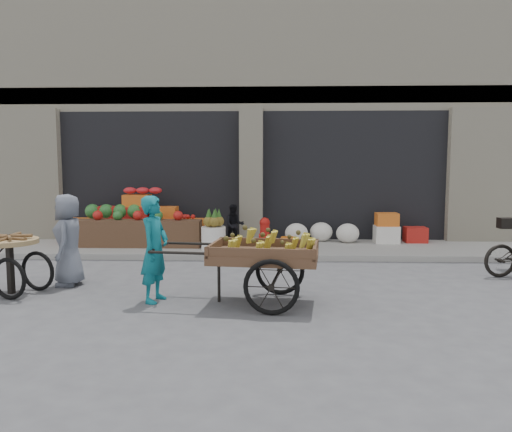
{
  "coord_description": "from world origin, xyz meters",
  "views": [
    {
      "loc": [
        0.54,
        -6.94,
        1.96
      ],
      "look_at": [
        0.25,
        1.27,
        1.1
      ],
      "focal_mm": 35.0,
      "sensor_mm": 36.0,
      "label": 1
    }
  ],
  "objects_px": {
    "fire_hydrant": "(265,233)",
    "banana_cart": "(260,250)",
    "tricycle_cart": "(9,257)",
    "orange_bucket": "(288,244)",
    "pineapple_bin": "(214,238)",
    "vendor_grey": "(68,240)",
    "seated_person": "(234,225)",
    "vendor_woman": "(155,249)"
  },
  "relations": [
    {
      "from": "fire_hydrant",
      "to": "banana_cart",
      "type": "xyz_separation_m",
      "value": [
        0.01,
        -3.63,
        0.26
      ]
    },
    {
      "from": "tricycle_cart",
      "to": "orange_bucket",
      "type": "bearing_deg",
      "value": 53.77
    },
    {
      "from": "pineapple_bin",
      "to": "banana_cart",
      "type": "distance_m",
      "value": 3.86
    },
    {
      "from": "tricycle_cart",
      "to": "vendor_grey",
      "type": "distance_m",
      "value": 0.9
    },
    {
      "from": "orange_bucket",
      "to": "vendor_grey",
      "type": "xyz_separation_m",
      "value": [
        -3.62,
        -2.61,
        0.47
      ]
    },
    {
      "from": "seated_person",
      "to": "tricycle_cart",
      "type": "bearing_deg",
      "value": -138.66
    },
    {
      "from": "pineapple_bin",
      "to": "vendor_woman",
      "type": "height_order",
      "value": "vendor_woman"
    },
    {
      "from": "vendor_grey",
      "to": "pineapple_bin",
      "type": "bearing_deg",
      "value": 133.85
    },
    {
      "from": "tricycle_cart",
      "to": "vendor_grey",
      "type": "relative_size",
      "value": 0.98
    },
    {
      "from": "orange_bucket",
      "to": "vendor_woman",
      "type": "height_order",
      "value": "vendor_woman"
    },
    {
      "from": "vendor_woman",
      "to": "vendor_grey",
      "type": "distance_m",
      "value": 1.86
    },
    {
      "from": "banana_cart",
      "to": "orange_bucket",
      "type": "bearing_deg",
      "value": 88.88
    },
    {
      "from": "orange_bucket",
      "to": "seated_person",
      "type": "relative_size",
      "value": 0.34
    },
    {
      "from": "fire_hydrant",
      "to": "vendor_woman",
      "type": "height_order",
      "value": "vendor_woman"
    },
    {
      "from": "vendor_grey",
      "to": "banana_cart",
      "type": "bearing_deg",
      "value": 63.33
    },
    {
      "from": "banana_cart",
      "to": "vendor_grey",
      "type": "bearing_deg",
      "value": 169.46
    },
    {
      "from": "tricycle_cart",
      "to": "banana_cart",
      "type": "bearing_deg",
      "value": 11.19
    },
    {
      "from": "pineapple_bin",
      "to": "fire_hydrant",
      "type": "relative_size",
      "value": 0.73
    },
    {
      "from": "tricycle_cart",
      "to": "vendor_woman",
      "type": "bearing_deg",
      "value": 8.87
    },
    {
      "from": "orange_bucket",
      "to": "vendor_woman",
      "type": "xyz_separation_m",
      "value": [
        -2.0,
        -3.51,
        0.49
      ]
    },
    {
      "from": "banana_cart",
      "to": "vendor_woman",
      "type": "bearing_deg",
      "value": -175.84
    },
    {
      "from": "fire_hydrant",
      "to": "seated_person",
      "type": "relative_size",
      "value": 0.76
    },
    {
      "from": "banana_cart",
      "to": "tricycle_cart",
      "type": "bearing_deg",
      "value": -179.41
    },
    {
      "from": "banana_cart",
      "to": "vendor_grey",
      "type": "height_order",
      "value": "vendor_grey"
    },
    {
      "from": "seated_person",
      "to": "banana_cart",
      "type": "bearing_deg",
      "value": -90.64
    },
    {
      "from": "fire_hydrant",
      "to": "banana_cart",
      "type": "relative_size",
      "value": 0.27
    },
    {
      "from": "vendor_grey",
      "to": "fire_hydrant",
      "type": "bearing_deg",
      "value": 121.01
    },
    {
      "from": "pineapple_bin",
      "to": "seated_person",
      "type": "height_order",
      "value": "seated_person"
    },
    {
      "from": "pineapple_bin",
      "to": "banana_cart",
      "type": "relative_size",
      "value": 0.2
    },
    {
      "from": "banana_cart",
      "to": "vendor_grey",
      "type": "distance_m",
      "value": 3.28
    },
    {
      "from": "orange_bucket",
      "to": "banana_cart",
      "type": "relative_size",
      "value": 0.12
    },
    {
      "from": "fire_hydrant",
      "to": "tricycle_cart",
      "type": "relative_size",
      "value": 0.49
    },
    {
      "from": "orange_bucket",
      "to": "banana_cart",
      "type": "xyz_separation_m",
      "value": [
        -0.49,
        -3.58,
        0.49
      ]
    },
    {
      "from": "vendor_woman",
      "to": "tricycle_cart",
      "type": "height_order",
      "value": "vendor_woman"
    },
    {
      "from": "vendor_woman",
      "to": "tricycle_cart",
      "type": "xyz_separation_m",
      "value": [
        -2.29,
        0.34,
        -0.19
      ]
    },
    {
      "from": "orange_bucket",
      "to": "banana_cart",
      "type": "bearing_deg",
      "value": -97.87
    },
    {
      "from": "fire_hydrant",
      "to": "orange_bucket",
      "type": "bearing_deg",
      "value": -5.71
    },
    {
      "from": "seated_person",
      "to": "vendor_grey",
      "type": "xyz_separation_m",
      "value": [
        -2.42,
        -3.31,
        0.15
      ]
    },
    {
      "from": "fire_hydrant",
      "to": "seated_person",
      "type": "xyz_separation_m",
      "value": [
        -0.7,
        0.65,
        0.08
      ]
    },
    {
      "from": "orange_bucket",
      "to": "tricycle_cart",
      "type": "distance_m",
      "value": 5.35
    },
    {
      "from": "seated_person",
      "to": "vendor_grey",
      "type": "relative_size",
      "value": 0.63
    },
    {
      "from": "seated_person",
      "to": "tricycle_cart",
      "type": "distance_m",
      "value": 4.95
    }
  ]
}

